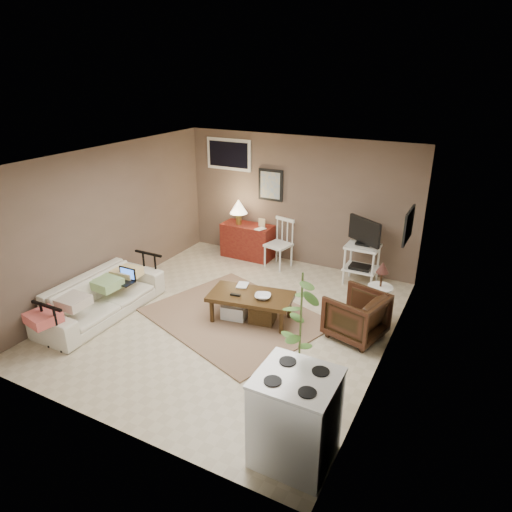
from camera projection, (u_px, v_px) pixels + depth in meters
The scene contains 20 objects.
floor at pixel (231, 319), 6.86m from camera, with size 5.00×5.00×0.00m, color #C1B293.
art_back at pixel (271, 185), 8.56m from camera, with size 0.50×0.03×0.60m, color black.
art_right at pixel (409, 225), 6.19m from camera, with size 0.03×0.60×0.45m, color black.
window at pixel (229, 154), 8.76m from camera, with size 0.96×0.03×0.60m, color silver.
rug at pixel (235, 317), 6.90m from camera, with size 2.44×1.95×0.02m, color #83664C.
coffee_table at pixel (250, 305), 6.72m from camera, with size 1.31×0.83×0.46m.
sofa at pixel (100, 291), 6.84m from camera, with size 2.04×0.60×0.80m, color #EBE5CB.
sofa_pillows at pixel (90, 293), 6.59m from camera, with size 0.39×1.94×0.14m, color beige, non-canonical shape.
sofa_end_rails at pixel (106, 296), 6.81m from camera, with size 0.55×2.04×0.69m, color black, non-canonical shape.
laptop at pixel (125, 278), 7.00m from camera, with size 0.31×0.23×0.21m.
red_console at pixel (247, 238), 8.96m from camera, with size 1.01×0.45×1.16m.
spindle_chair at pixel (279, 245), 8.50m from camera, with size 0.50×0.50×0.92m.
tv_stand at pixel (362, 250), 7.75m from camera, with size 0.63×0.45×1.18m.
side_table at pixel (381, 285), 6.57m from camera, with size 0.36×0.36×0.96m.
armchair at pixel (356, 313), 6.29m from camera, with size 0.71×0.66×0.73m, color black.
potted_plant at pixel (300, 332), 4.99m from camera, with size 0.39×0.39×1.57m.
stove at pixel (295, 418), 4.26m from camera, with size 0.74×0.68×0.96m.
bowl at pixel (263, 291), 6.50m from camera, with size 0.23×0.06×0.23m, color #3E2711.
book_table at pixel (237, 279), 6.90m from camera, with size 0.16×0.02×0.22m, color #3E2711.
book_console at pixel (258, 224), 8.60m from camera, with size 0.15×0.02×0.20m, color #3E2711.
Camera 1 is at (3.10, -5.11, 3.52)m, focal length 32.00 mm.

